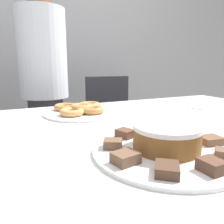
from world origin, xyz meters
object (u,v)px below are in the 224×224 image
at_px(napkin, 200,107).
at_px(frosted_cake, 167,137).
at_px(person_standing, 45,88).
at_px(office_chair_right, 112,131).
at_px(plate_cake, 166,151).
at_px(plate_donuts, 82,113).

bearing_deg(napkin, frosted_cake, -143.08).
distance_m(person_standing, office_chair_right, 0.69).
xyz_separation_m(plate_cake, napkin, (0.57, 0.43, -0.00)).
xyz_separation_m(office_chair_right, napkin, (0.16, -0.79, 0.34)).
height_order(office_chair_right, napkin, office_chair_right).
xyz_separation_m(frosted_cake, napkin, (0.57, 0.43, -0.04)).
bearing_deg(plate_donuts, office_chair_right, 54.77).
bearing_deg(plate_cake, napkin, 36.92).
relative_size(plate_cake, napkin, 3.23).
bearing_deg(person_standing, plate_donuts, -82.18).
relative_size(plate_donuts, napkin, 2.94).
xyz_separation_m(person_standing, frosted_cake, (0.15, -1.18, -0.02)).
height_order(office_chair_right, plate_donuts, office_chair_right).
distance_m(office_chair_right, napkin, 0.88).
distance_m(plate_donuts, frosted_cake, 0.56).
relative_size(person_standing, plate_cake, 3.93).
bearing_deg(person_standing, napkin, -46.28).
height_order(plate_donuts, frosted_cake, frosted_cake).
relative_size(plate_cake, plate_donuts, 1.10).
bearing_deg(napkin, plate_cake, -143.08).
bearing_deg(napkin, person_standing, 133.72).
distance_m(plate_cake, frosted_cake, 0.04).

